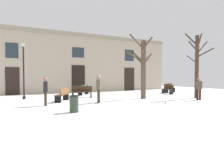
{
  "coord_description": "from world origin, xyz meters",
  "views": [
    {
      "loc": [
        -6.5,
        -10.3,
        1.65
      ],
      "look_at": [
        0.0,
        1.87,
        1.12
      ],
      "focal_mm": 32.1,
      "sensor_mm": 36.0,
      "label": 1
    }
  ],
  "objects_px": {
    "person_strolling": "(99,88)",
    "person_crossing_plaza": "(199,88)",
    "bench_by_litter_bin": "(82,92)",
    "bench_far_corner": "(169,88)",
    "tree_center": "(197,63)",
    "streetlamp": "(24,64)",
    "litter_bin": "(74,104)",
    "bench_near_center_tree": "(168,89)",
    "bench_back_to_back_left": "(84,90)",
    "bench_back_to_back_right": "(63,94)",
    "tree_right_of_center": "(143,67)",
    "person_near_bench": "(45,90)"
  },
  "relations": [
    {
      "from": "tree_center",
      "to": "bench_near_center_tree",
      "type": "relative_size",
      "value": 3.06
    },
    {
      "from": "litter_bin",
      "to": "person_near_bench",
      "type": "relative_size",
      "value": 0.48
    },
    {
      "from": "streetlamp",
      "to": "person_crossing_plaza",
      "type": "relative_size",
      "value": 2.68
    },
    {
      "from": "tree_right_of_center",
      "to": "bench_by_litter_bin",
      "type": "bearing_deg",
      "value": 141.82
    },
    {
      "from": "tree_right_of_center",
      "to": "bench_back_to_back_right",
      "type": "height_order",
      "value": "tree_right_of_center"
    },
    {
      "from": "litter_bin",
      "to": "bench_back_to_back_left",
      "type": "bearing_deg",
      "value": 66.88
    },
    {
      "from": "bench_back_to_back_right",
      "to": "bench_near_center_tree",
      "type": "bearing_deg",
      "value": 129.92
    },
    {
      "from": "litter_bin",
      "to": "bench_far_corner",
      "type": "height_order",
      "value": "bench_far_corner"
    },
    {
      "from": "tree_right_of_center",
      "to": "bench_far_corner",
      "type": "xyz_separation_m",
      "value": [
        5.83,
        3.33,
        -1.86
      ]
    },
    {
      "from": "bench_near_center_tree",
      "to": "bench_far_corner",
      "type": "bearing_deg",
      "value": 145.64
    },
    {
      "from": "bench_back_to_back_left",
      "to": "tree_center",
      "type": "bearing_deg",
      "value": 88.11
    },
    {
      "from": "bench_by_litter_bin",
      "to": "person_near_bench",
      "type": "bearing_deg",
      "value": -106.45
    },
    {
      "from": "bench_back_to_back_left",
      "to": "person_near_bench",
      "type": "xyz_separation_m",
      "value": [
        -4.21,
        -5.29,
        0.42
      ]
    },
    {
      "from": "litter_bin",
      "to": "streetlamp",
      "type": "bearing_deg",
      "value": 103.0
    },
    {
      "from": "tree_right_of_center",
      "to": "bench_back_to_back_right",
      "type": "bearing_deg",
      "value": 168.03
    },
    {
      "from": "litter_bin",
      "to": "bench_back_to_back_right",
      "type": "distance_m",
      "value": 4.28
    },
    {
      "from": "person_strolling",
      "to": "streetlamp",
      "type": "bearing_deg",
      "value": -102.31
    },
    {
      "from": "person_strolling",
      "to": "tree_center",
      "type": "bearing_deg",
      "value": 119.6
    },
    {
      "from": "bench_back_to_back_left",
      "to": "person_crossing_plaza",
      "type": "xyz_separation_m",
      "value": [
        5.65,
        -7.49,
        0.4
      ]
    },
    {
      "from": "streetlamp",
      "to": "bench_near_center_tree",
      "type": "xyz_separation_m",
      "value": [
        12.32,
        -1.58,
        -2.1
      ]
    },
    {
      "from": "tree_center",
      "to": "bench_far_corner",
      "type": "relative_size",
      "value": 2.95
    },
    {
      "from": "bench_back_to_back_left",
      "to": "person_strolling",
      "type": "relative_size",
      "value": 0.85
    },
    {
      "from": "bench_by_litter_bin",
      "to": "person_near_bench",
      "type": "relative_size",
      "value": 0.97
    },
    {
      "from": "bench_near_center_tree",
      "to": "bench_back_to_back_left",
      "type": "xyz_separation_m",
      "value": [
        -7.32,
        2.75,
        0.02
      ]
    },
    {
      "from": "tree_right_of_center",
      "to": "person_crossing_plaza",
      "type": "bearing_deg",
      "value": -41.25
    },
    {
      "from": "tree_center",
      "to": "bench_back_to_back_left",
      "type": "xyz_separation_m",
      "value": [
        -6.58,
        6.54,
        -2.16
      ]
    },
    {
      "from": "bench_back_to_back_right",
      "to": "person_crossing_plaza",
      "type": "height_order",
      "value": "person_crossing_plaza"
    },
    {
      "from": "person_strolling",
      "to": "person_crossing_plaza",
      "type": "bearing_deg",
      "value": 110.92
    },
    {
      "from": "bench_back_to_back_left",
      "to": "person_strolling",
      "type": "xyz_separation_m",
      "value": [
        -1.1,
        -5.62,
        0.49
      ]
    },
    {
      "from": "streetlamp",
      "to": "bench_by_litter_bin",
      "type": "distance_m",
      "value": 4.67
    },
    {
      "from": "person_crossing_plaza",
      "to": "streetlamp",
      "type": "bearing_deg",
      "value": -5.23
    },
    {
      "from": "litter_bin",
      "to": "bench_near_center_tree",
      "type": "bearing_deg",
      "value": 26.09
    },
    {
      "from": "bench_far_corner",
      "to": "person_strolling",
      "type": "relative_size",
      "value": 1.01
    },
    {
      "from": "tree_center",
      "to": "person_strolling",
      "type": "bearing_deg",
      "value": 173.17
    },
    {
      "from": "bench_by_litter_bin",
      "to": "bench_far_corner",
      "type": "bearing_deg",
      "value": 31.63
    },
    {
      "from": "tree_center",
      "to": "bench_near_center_tree",
      "type": "distance_m",
      "value": 4.43
    },
    {
      "from": "streetlamp",
      "to": "bench_back_to_back_left",
      "type": "height_order",
      "value": "streetlamp"
    },
    {
      "from": "bench_near_center_tree",
      "to": "bench_back_to_back_left",
      "type": "distance_m",
      "value": 7.82
    },
    {
      "from": "tree_center",
      "to": "person_crossing_plaza",
      "type": "height_order",
      "value": "tree_center"
    },
    {
      "from": "tree_right_of_center",
      "to": "person_crossing_plaza",
      "type": "relative_size",
      "value": 3.0
    },
    {
      "from": "person_crossing_plaza",
      "to": "person_near_bench",
      "type": "xyz_separation_m",
      "value": [
        -9.87,
        2.21,
        0.03
      ]
    },
    {
      "from": "bench_back_to_back_right",
      "to": "bench_far_corner",
      "type": "bearing_deg",
      "value": 134.77
    },
    {
      "from": "bench_by_litter_bin",
      "to": "bench_far_corner",
      "type": "relative_size",
      "value": 0.9
    },
    {
      "from": "tree_center",
      "to": "streetlamp",
      "type": "distance_m",
      "value": 12.76
    },
    {
      "from": "streetlamp",
      "to": "bench_near_center_tree",
      "type": "relative_size",
      "value": 2.51
    },
    {
      "from": "bench_near_center_tree",
      "to": "person_near_bench",
      "type": "relative_size",
      "value": 1.04
    },
    {
      "from": "tree_right_of_center",
      "to": "tree_center",
      "type": "xyz_separation_m",
      "value": [
        3.81,
        -1.58,
        0.29
      ]
    },
    {
      "from": "bench_by_litter_bin",
      "to": "person_near_bench",
      "type": "xyz_separation_m",
      "value": [
        -3.29,
        -3.23,
        0.42
      ]
    },
    {
      "from": "tree_center",
      "to": "litter_bin",
      "type": "bearing_deg",
      "value": -171.61
    },
    {
      "from": "litter_bin",
      "to": "person_crossing_plaza",
      "type": "xyz_separation_m",
      "value": [
        9.08,
        0.52,
        0.47
      ]
    }
  ]
}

